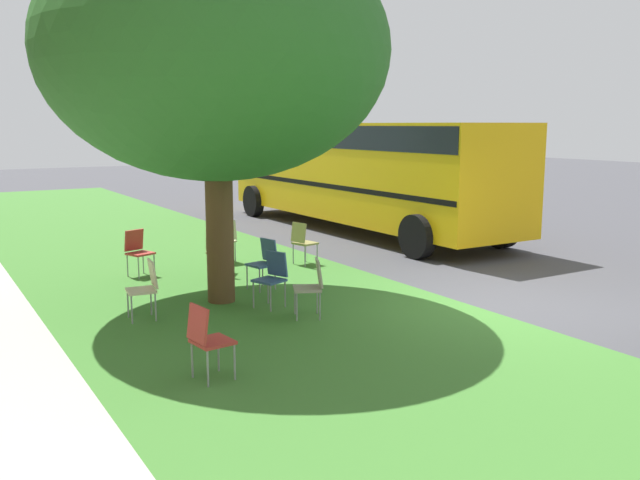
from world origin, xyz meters
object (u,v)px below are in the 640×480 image
(chair_6, at_px, (272,275))
(chair_5, at_px, (312,283))
(street_tree, at_px, (215,52))
(chair_0, at_px, (264,260))
(chair_7, at_px, (303,240))
(chair_8, at_px, (146,285))
(school_bus, at_px, (360,165))
(chair_1, at_px, (138,249))
(chair_2, at_px, (218,248))
(chair_4, at_px, (207,336))
(chair_3, at_px, (225,238))

(chair_6, bearing_deg, chair_5, -164.13)
(street_tree, bearing_deg, chair_0, -68.23)
(chair_7, distance_m, chair_8, 4.51)
(chair_8, bearing_deg, chair_6, -100.80)
(chair_0, height_order, school_bus, school_bus)
(chair_1, relative_size, chair_6, 1.00)
(chair_7, bearing_deg, chair_5, 152.21)
(chair_5, bearing_deg, chair_2, 0.70)
(chair_1, bearing_deg, chair_7, -102.84)
(chair_4, height_order, chair_6, same)
(chair_6, height_order, chair_7, same)
(chair_2, bearing_deg, school_bus, -59.53)
(school_bus, bearing_deg, chair_4, 136.81)
(street_tree, xyz_separation_m, chair_6, (-0.74, -0.55, -3.42))
(chair_2, distance_m, chair_4, 5.52)
(chair_5, relative_size, chair_6, 1.00)
(chair_1, distance_m, chair_3, 1.96)
(chair_0, xyz_separation_m, chair_6, (-1.13, 0.43, 0.00))
(chair_3, relative_size, chair_4, 1.00)
(chair_1, xyz_separation_m, school_bus, (2.56, -6.85, 1.24))
(chair_1, xyz_separation_m, chair_3, (0.34, -1.93, 0.00))
(chair_3, xyz_separation_m, chair_4, (-6.05, 2.85, 0.00))
(chair_4, relative_size, chair_8, 1.00)
(chair_3, distance_m, chair_8, 4.24)
(chair_4, distance_m, chair_8, 2.78)
(chair_8, bearing_deg, chair_2, -42.78)
(chair_6, relative_size, school_bus, 0.08)
(street_tree, xyz_separation_m, chair_5, (-1.57, -0.79, -3.42))
(chair_1, bearing_deg, chair_6, -160.86)
(chair_1, xyz_separation_m, chair_7, (-0.72, -3.18, 0.00))
(street_tree, height_order, chair_3, street_tree)
(chair_0, relative_size, chair_2, 1.00)
(chair_7, bearing_deg, chair_8, 119.42)
(chair_0, distance_m, chair_3, 2.54)
(chair_2, bearing_deg, chair_4, 155.84)
(chair_5, bearing_deg, chair_8, 60.88)
(chair_0, relative_size, chair_6, 1.00)
(street_tree, bearing_deg, chair_6, -143.27)
(chair_6, bearing_deg, street_tree, 36.73)
(chair_3, height_order, chair_7, same)
(street_tree, xyz_separation_m, chair_1, (2.57, 0.60, -3.42))
(street_tree, xyz_separation_m, chair_7, (1.84, -2.58, -3.42))
(chair_4, xyz_separation_m, school_bus, (8.28, -7.77, 1.24))
(chair_3, xyz_separation_m, chair_7, (-1.06, -1.25, 0.00))
(chair_6, relative_size, chair_7, 1.00)
(chair_8, bearing_deg, chair_7, -60.58)
(chair_0, distance_m, chair_8, 2.45)
(chair_4, height_order, school_bus, school_bus)
(chair_2, height_order, chair_4, same)
(chair_7, relative_size, chair_8, 1.00)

